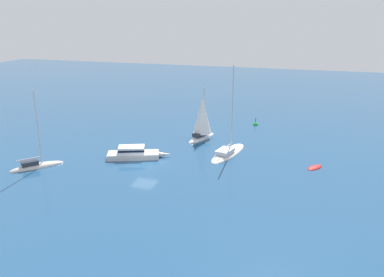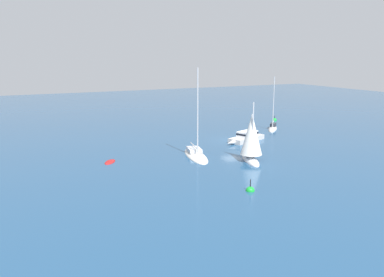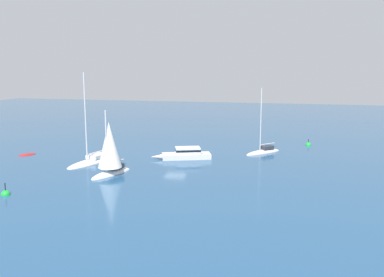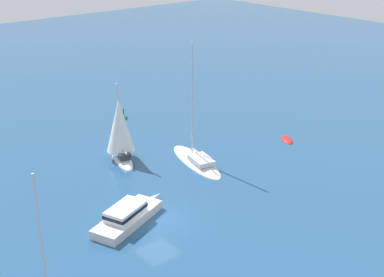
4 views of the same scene
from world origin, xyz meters
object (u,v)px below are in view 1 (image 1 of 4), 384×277
Objects in this scene: ketch at (36,166)px; launch at (134,153)px; rib at (315,168)px; sloop at (202,121)px; mooring_buoy at (255,125)px; yacht at (228,152)px.

launch is (-5.59, 8.71, 0.42)m from ketch.
launch is at bearing -48.69° from rib.
sloop reaches higher than launch.
mooring_buoy is at bearing -14.93° from sloop.
ketch reaches higher than launch.
ketch is at bearing -168.32° from launch.
mooring_buoy is at bearing 36.26° from launch.
launch is at bearing 127.19° from yacht.
yacht is at bearing -66.34° from rib.
ketch is at bearing -40.86° from mooring_buoy.
launch is at bearing 168.76° from sloop.
yacht reaches higher than rib.
sloop is at bearing 56.38° from yacht.
ketch is 6.07× the size of mooring_buoy.
mooring_buoy is at bearing 7.40° from yacht.
mooring_buoy reaches higher than rib.
sloop is 0.67× the size of yacht.
ketch is at bearing -40.17° from rib.
yacht is (-1.68, -9.66, 0.15)m from rib.
mooring_buoy is (-13.12, 1.38, -0.14)m from yacht.
launch is (2.66, -19.52, 0.57)m from rib.
yacht is at bearing -20.17° from ketch.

